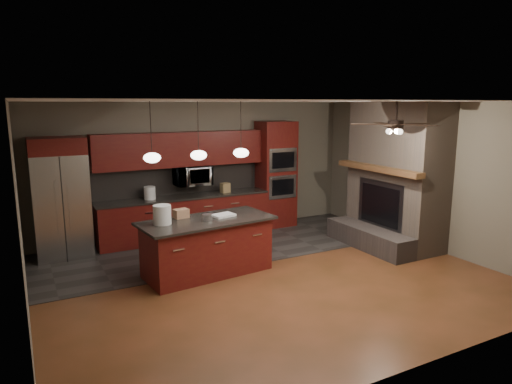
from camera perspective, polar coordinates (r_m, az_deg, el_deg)
ground at (r=7.55m, az=1.62°, el=-10.50°), size 7.00×7.00×0.00m
ceiling at (r=7.03m, az=1.75°, el=11.26°), size 7.00×6.00×0.02m
back_wall at (r=9.84m, az=-6.98°, el=2.94°), size 7.00×0.02×2.80m
right_wall at (r=9.37m, az=20.65°, el=1.90°), size 0.02×6.00×2.80m
left_wall at (r=6.26m, az=-27.46°, el=-2.88°), size 0.02×6.00×2.80m
slate_tile_patch at (r=9.07m, az=-4.03°, el=-6.76°), size 7.00×2.40×0.01m
fireplace_column at (r=9.32m, az=16.88°, el=1.45°), size 1.30×2.10×2.80m
back_cabinetry at (r=9.53m, az=-9.02°, el=-0.47°), size 3.59×0.64×2.20m
oven_tower at (r=10.33m, az=2.51°, el=2.22°), size 0.80×0.63×2.38m
microwave at (r=9.53m, az=-7.97°, el=2.04°), size 0.73×0.41×0.50m
refrigerator at (r=8.91m, az=-23.22°, el=-0.73°), size 0.94×0.75×2.19m
kitchen_island at (r=7.57m, az=-6.11°, el=-6.76°), size 2.26×1.21×0.92m
white_bucket at (r=7.23m, az=-11.65°, el=-2.80°), size 0.37×0.37×0.30m
paint_can at (r=7.36m, az=-6.10°, el=-3.17°), size 0.21×0.21×0.11m
paint_tray at (r=7.62m, az=-4.10°, el=-2.91°), size 0.40×0.32×0.04m
cardboard_box at (r=7.59m, az=-9.35°, el=-2.66°), size 0.25×0.20×0.15m
counter_bucket at (r=9.26m, az=-13.14°, el=-0.12°), size 0.28×0.28×0.25m
counter_box at (r=9.75m, az=-3.87°, el=0.54°), size 0.20×0.17×0.20m
pendant_left at (r=7.09m, az=-12.87°, el=4.23°), size 0.26×0.26×0.92m
pendant_center at (r=7.32m, az=-7.18°, el=4.62°), size 0.26×0.26×0.92m
pendant_right at (r=7.62m, az=-1.89°, el=4.95°), size 0.26×0.26×0.92m
ceiling_fan at (r=7.49m, az=17.06°, el=8.15°), size 1.27×1.33×0.41m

